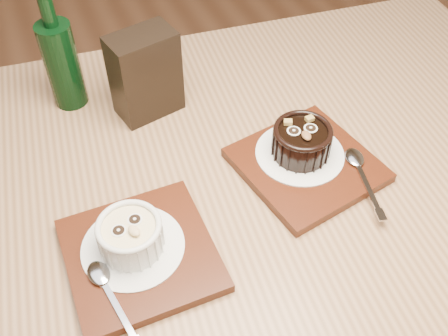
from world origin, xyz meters
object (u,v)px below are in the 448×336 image
at_px(table, 211,236).
at_px(green_bottle, 62,62).
at_px(tray_left, 141,255).
at_px(condiment_stand, 145,75).
at_px(ramekin_dark, 302,140).
at_px(tray_right, 306,165).
at_px(ramekin_white, 130,235).

height_order(table, green_bottle, green_bottle).
bearing_deg(tray_left, condiment_stand, 70.63).
bearing_deg(tray_left, table, 26.28).
bearing_deg(ramekin_dark, tray_right, -72.09).
bearing_deg(condiment_stand, table, -84.28).
height_order(tray_right, condiment_stand, condiment_stand).
distance_m(ramekin_dark, green_bottle, 0.39).
height_order(table, ramekin_white, ramekin_white).
bearing_deg(ramekin_white, tray_left, -78.86).
bearing_deg(tray_right, green_bottle, 135.05).
bearing_deg(table, tray_right, -0.63).
bearing_deg(condiment_stand, tray_right, -51.28).
bearing_deg(green_bottle, ramekin_dark, -43.37).
distance_m(tray_left, ramekin_white, 0.04).
xyz_separation_m(ramekin_white, ramekin_dark, (0.27, 0.06, 0.00)).
distance_m(tray_right, ramekin_dark, 0.04).
bearing_deg(green_bottle, tray_right, -44.95).
bearing_deg(tray_left, green_bottle, 93.06).
xyz_separation_m(ramekin_white, condiment_stand, (0.10, 0.26, 0.03)).
xyz_separation_m(condiment_stand, green_bottle, (-0.11, 0.07, 0.01)).
relative_size(condiment_stand, green_bottle, 0.69).
height_order(ramekin_dark, green_bottle, green_bottle).
bearing_deg(ramekin_white, ramekin_dark, -7.55).
relative_size(ramekin_white, ramekin_dark, 0.95).
bearing_deg(table, condiment_stand, 95.72).
bearing_deg(ramekin_dark, condiment_stand, 140.26).
bearing_deg(green_bottle, condiment_stand, -31.78).
height_order(ramekin_white, green_bottle, green_bottle).
height_order(ramekin_white, tray_right, ramekin_white).
height_order(tray_left, green_bottle, green_bottle).
bearing_deg(table, tray_left, -153.72).
bearing_deg(tray_right, ramekin_white, -170.41).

